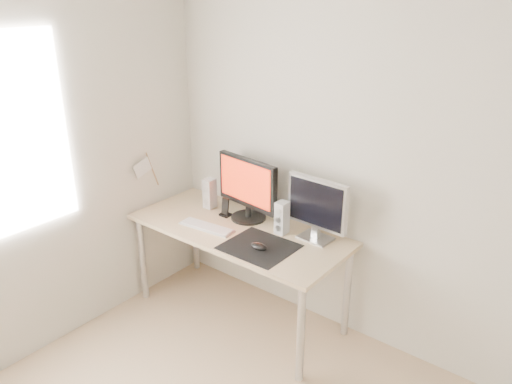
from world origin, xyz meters
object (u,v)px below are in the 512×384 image
Objects in this scene: mouse at (259,246)px; speaker_right at (282,218)px; speaker_left at (210,193)px; keyboard at (207,227)px; desk at (238,238)px; phone_dock at (225,211)px; main_monitor at (247,187)px; second_monitor at (317,206)px.

mouse is 0.51× the size of speaker_right.
speaker_left is 0.54× the size of keyboard.
speaker_left is (-0.40, 0.14, 0.19)m from desk.
mouse is 0.78m from speaker_left.
keyboard is at bearing -142.38° from desk.
speaker_left is at bearing 167.89° from phone_dock.
speaker_right reaches higher than mouse.
keyboard reaches higher than desk.
mouse is 0.36m from desk.
mouse is 0.86× the size of phone_dock.
desk is 2.90× the size of main_monitor.
desk is 6.86× the size of speaker_right.
second_monitor is at bearing 3.71° from main_monitor.
keyboard is at bearing 177.25° from mouse.
speaker_right is 0.54× the size of keyboard.
second_monitor is at bearing 16.77° from speaker_right.
speaker_right is (-0.02, 0.29, 0.09)m from mouse.
keyboard is 3.09× the size of phone_dock.
mouse is 0.53m from main_monitor.
main_monitor reaches higher than mouse.
second_monitor is 1.94× the size of speaker_left.
second_monitor reaches higher than speaker_right.
keyboard is (-0.46, -0.26, -0.11)m from speaker_right.
second_monitor is (0.52, 0.20, 0.32)m from desk.
mouse is at bearing -2.75° from keyboard.
speaker_right is at bearing 94.56° from mouse.
speaker_right is at bearing -1.16° from speaker_left.
desk is 0.24m from keyboard.
speaker_left is (-0.36, -0.02, -0.14)m from main_monitor.
second_monitor reaches higher than speaker_left.
second_monitor is (0.56, 0.04, -0.01)m from main_monitor.
main_monitor is 0.36m from speaker_right.
phone_dock is (-0.21, 0.10, 0.12)m from desk.
mouse reaches higher than desk.
desk is at bearing -74.55° from main_monitor.
speaker_left is at bearing 157.21° from mouse.
desk is 6.86× the size of speaker_left.
mouse is at bearing -42.03° from main_monitor.
mouse is 0.30m from speaker_right.
second_monitor is 1.94× the size of speaker_right.
main_monitor is at bearing 65.85° from keyboard.
keyboard is (-0.13, -0.30, -0.25)m from main_monitor.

